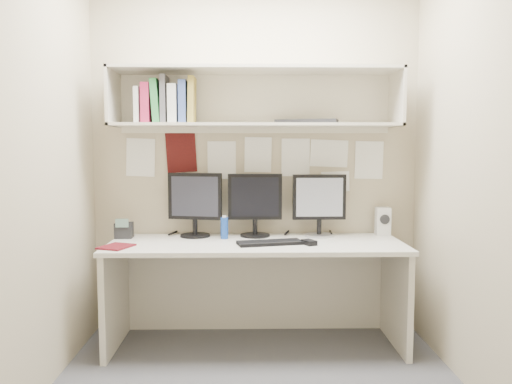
{
  "coord_description": "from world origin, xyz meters",
  "views": [
    {
      "loc": [
        -0.06,
        -2.72,
        1.37
      ],
      "look_at": [
        -0.01,
        0.35,
        1.1
      ],
      "focal_mm": 35.0,
      "sensor_mm": 36.0,
      "label": 1
    }
  ],
  "objects_px": {
    "monitor_left": "(195,202)",
    "keyboard": "(270,243)",
    "speaker": "(383,221)",
    "desk_phone": "(124,230)",
    "maroon_notebook": "(116,247)",
    "monitor_center": "(255,202)",
    "monitor_right": "(319,202)",
    "desk": "(256,294)"
  },
  "relations": [
    {
      "from": "monitor_left",
      "to": "keyboard",
      "type": "distance_m",
      "value": 0.66
    },
    {
      "from": "speaker",
      "to": "desk_phone",
      "type": "bearing_deg",
      "value": -173.97
    },
    {
      "from": "monitor_left",
      "to": "desk_phone",
      "type": "xyz_separation_m",
      "value": [
        -0.5,
        -0.06,
        -0.19
      ]
    },
    {
      "from": "speaker",
      "to": "maroon_notebook",
      "type": "xyz_separation_m",
      "value": [
        -1.85,
        -0.44,
        -0.1
      ]
    },
    {
      "from": "monitor_left",
      "to": "speaker",
      "type": "distance_m",
      "value": 1.39
    },
    {
      "from": "monitor_center",
      "to": "maroon_notebook",
      "type": "xyz_separation_m",
      "value": [
        -0.9,
        -0.4,
        -0.24
      ]
    },
    {
      "from": "monitor_right",
      "to": "desk_phone",
      "type": "distance_m",
      "value": 1.42
    },
    {
      "from": "monitor_left",
      "to": "monitor_right",
      "type": "relative_size",
      "value": 1.03
    },
    {
      "from": "keyboard",
      "to": "speaker",
      "type": "bearing_deg",
      "value": 9.44
    },
    {
      "from": "monitor_center",
      "to": "keyboard",
      "type": "xyz_separation_m",
      "value": [
        0.09,
        -0.31,
        -0.24
      ]
    },
    {
      "from": "speaker",
      "to": "monitor_center",
      "type": "bearing_deg",
      "value": -174.54
    },
    {
      "from": "desk",
      "to": "maroon_notebook",
      "type": "distance_m",
      "value": 1.0
    },
    {
      "from": "monitor_center",
      "to": "desk_phone",
      "type": "bearing_deg",
      "value": -176.38
    },
    {
      "from": "speaker",
      "to": "keyboard",
      "type": "bearing_deg",
      "value": -154.51
    },
    {
      "from": "desk",
      "to": "speaker",
      "type": "xyz_separation_m",
      "value": [
        0.94,
        0.26,
        0.47
      ]
    },
    {
      "from": "monitor_left",
      "to": "maroon_notebook",
      "type": "height_order",
      "value": "monitor_left"
    },
    {
      "from": "monitor_right",
      "to": "desk_phone",
      "type": "bearing_deg",
      "value": -178.42
    },
    {
      "from": "keyboard",
      "to": "speaker",
      "type": "distance_m",
      "value": 0.92
    },
    {
      "from": "monitor_center",
      "to": "desk_phone",
      "type": "relative_size",
      "value": 3.13
    },
    {
      "from": "monitor_left",
      "to": "keyboard",
      "type": "bearing_deg",
      "value": -19.14
    },
    {
      "from": "desk_phone",
      "to": "desk",
      "type": "bearing_deg",
      "value": -11.53
    },
    {
      "from": "monitor_right",
      "to": "speaker",
      "type": "relative_size",
      "value": 2.2
    },
    {
      "from": "keyboard",
      "to": "speaker",
      "type": "xyz_separation_m",
      "value": [
        0.85,
        0.35,
        0.09
      ]
    },
    {
      "from": "monitor_left",
      "to": "keyboard",
      "type": "xyz_separation_m",
      "value": [
        0.53,
        -0.31,
        -0.24
      ]
    },
    {
      "from": "desk_phone",
      "to": "speaker",
      "type": "bearing_deg",
      "value": 1.18
    },
    {
      "from": "keyboard",
      "to": "monitor_left",
      "type": "bearing_deg",
      "value": 136.54
    },
    {
      "from": "keyboard",
      "to": "maroon_notebook",
      "type": "distance_m",
      "value": 1.0
    },
    {
      "from": "monitor_center",
      "to": "speaker",
      "type": "height_order",
      "value": "monitor_center"
    },
    {
      "from": "desk",
      "to": "monitor_left",
      "type": "bearing_deg",
      "value": 153.45
    },
    {
      "from": "desk",
      "to": "maroon_notebook",
      "type": "bearing_deg",
      "value": -168.69
    },
    {
      "from": "desk_phone",
      "to": "monitor_right",
      "type": "bearing_deg",
      "value": 0.58
    },
    {
      "from": "speaker",
      "to": "desk",
      "type": "bearing_deg",
      "value": -161.54
    },
    {
      "from": "speaker",
      "to": "maroon_notebook",
      "type": "relative_size",
      "value": 0.98
    },
    {
      "from": "monitor_center",
      "to": "monitor_right",
      "type": "relative_size",
      "value": 1.01
    },
    {
      "from": "maroon_notebook",
      "to": "desk_phone",
      "type": "relative_size",
      "value": 1.44
    },
    {
      "from": "monitor_left",
      "to": "keyboard",
      "type": "relative_size",
      "value": 1.07
    },
    {
      "from": "desk_phone",
      "to": "monitor_left",
      "type": "bearing_deg",
      "value": 4.78
    },
    {
      "from": "desk",
      "to": "speaker",
      "type": "bearing_deg",
      "value": 15.39
    },
    {
      "from": "monitor_center",
      "to": "monitor_left",
      "type": "bearing_deg",
      "value": -179.91
    },
    {
      "from": "monitor_left",
      "to": "desk_phone",
      "type": "height_order",
      "value": "monitor_left"
    },
    {
      "from": "monitor_left",
      "to": "monitor_right",
      "type": "height_order",
      "value": "monitor_left"
    },
    {
      "from": "maroon_notebook",
      "to": "speaker",
      "type": "bearing_deg",
      "value": 34.84
    }
  ]
}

